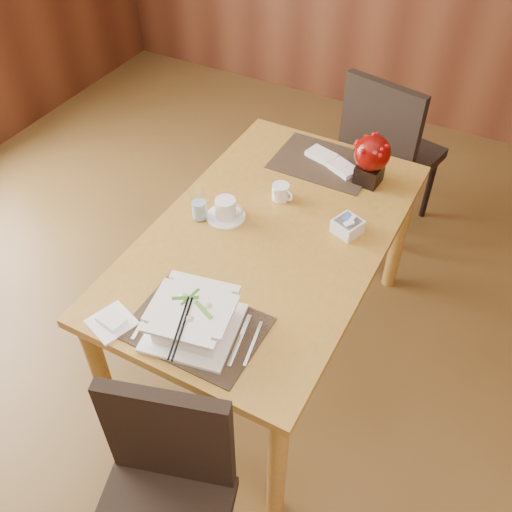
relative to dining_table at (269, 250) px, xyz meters
The scene contains 14 objects.
ground 0.89m from the dining_table, 90.00° to the right, with size 6.00×6.00×0.00m, color brown.
dining_table is the anchor object (origin of this frame).
placemat_near 0.56m from the dining_table, 90.00° to the right, with size 0.45×0.33×0.01m, color black.
placemat_far 0.56m from the dining_table, 90.00° to the left, with size 0.45×0.33×0.01m, color black.
soup_setting 0.58m from the dining_table, 90.40° to the right, with size 0.35×0.35×0.12m.
coffee_cup 0.25m from the dining_table, behind, with size 0.16×0.16×0.09m.
water_glass 0.35m from the dining_table, behind, with size 0.07×0.07×0.15m, color silver.
creamer_jug 0.26m from the dining_table, 105.39° to the left, with size 0.10×0.10×0.07m, color white, non-canonical shape.
sugar_caddy 0.34m from the dining_table, 29.30° to the left, with size 0.10×0.10×0.06m, color white.
berry_decor 0.60m from the dining_table, 65.55° to the left, with size 0.16×0.16×0.23m.
napkins_far 0.56m from the dining_table, 84.93° to the left, with size 0.27×0.10×0.02m, color white, non-canonical shape.
bread_plate 0.73m from the dining_table, 111.86° to the right, with size 0.14×0.14×0.01m, color white.
near_chair 1.03m from the dining_table, 81.74° to the right, with size 0.53×0.53×0.91m.
far_chair 1.12m from the dining_table, 82.24° to the left, with size 0.54×0.54×0.98m.
Camera 1 is at (0.75, -0.93, 2.30)m, focal length 40.00 mm.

